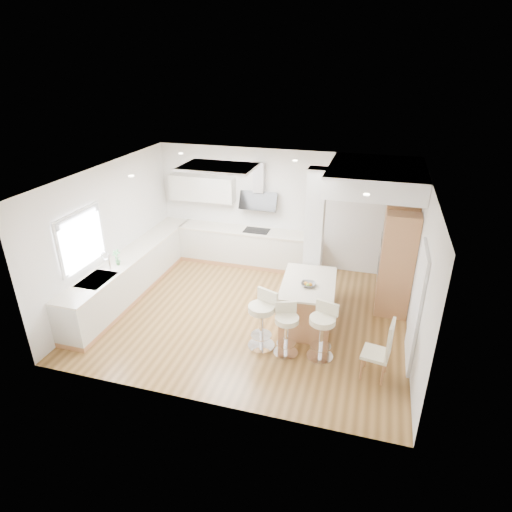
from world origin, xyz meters
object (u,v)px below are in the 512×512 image
(peninsula, at_px, (308,303))
(bar_stool_a, at_px, (262,317))
(bar_stool_b, at_px, (286,327))
(dining_chair, at_px, (383,348))
(bar_stool_c, at_px, (322,329))

(peninsula, distance_m, bar_stool_a, 1.14)
(bar_stool_b, distance_m, dining_chair, 1.58)
(bar_stool_a, bearing_deg, bar_stool_b, 12.20)
(bar_stool_c, bearing_deg, bar_stool_a, -164.09)
(peninsula, relative_size, bar_stool_c, 1.52)
(peninsula, bearing_deg, bar_stool_a, -128.41)
(peninsula, distance_m, bar_stool_c, 1.04)
(dining_chair, bearing_deg, peninsula, 148.00)
(bar_stool_b, distance_m, bar_stool_c, 0.60)
(peninsula, bearing_deg, dining_chair, -45.57)
(bar_stool_a, bearing_deg, peninsula, 78.08)
(bar_stool_c, relative_size, dining_chair, 0.95)
(peninsula, height_order, bar_stool_a, bar_stool_a)
(bar_stool_b, height_order, bar_stool_c, bar_stool_c)
(bar_stool_a, bearing_deg, dining_chair, 14.35)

